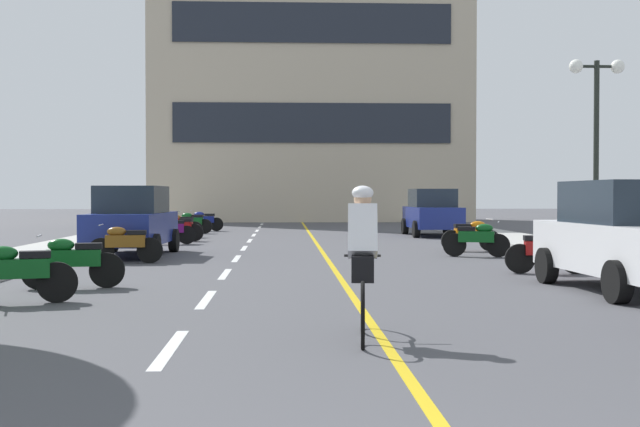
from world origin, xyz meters
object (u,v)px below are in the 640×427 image
object	(u,v)px
motorcycle_8	(471,234)
motorcycle_12	(191,222)
motorcycle_4	(73,261)
motorcycle_6	(125,243)
motorcycle_13	(204,220)
motorcycle_7	(477,238)
motorcycle_9	(169,230)
motorcycle_11	(180,225)
cyclist_rider	(363,259)
motorcycle_10	(179,227)
street_lamp_mid	(597,111)
parked_car_far	(432,212)
parked_car_mid	(132,221)
motorcycle_5	(548,250)
parked_car_near	(629,236)
motorcycle_3	(16,272)

from	to	relation	value
motorcycle_8	motorcycle_12	xyz separation A→B (m)	(-9.07, 11.04, 0.00)
motorcycle_4	motorcycle_12	xyz separation A→B (m)	(-0.21, 19.91, 0.00)
motorcycle_6	motorcycle_13	world-z (taller)	same
motorcycle_7	motorcycle_9	bearing A→B (deg)	146.65
motorcycle_11	cyclist_rider	xyz separation A→B (m)	(4.72, -21.88, 0.41)
motorcycle_10	street_lamp_mid	bearing A→B (deg)	-31.82
parked_car_far	motorcycle_8	size ratio (longest dim) A/B	2.47
parked_car_mid	parked_car_far	size ratio (longest dim) A/B	1.01
motorcycle_4	motorcycle_13	xyz separation A→B (m)	(0.07, 22.07, 0.00)
motorcycle_4	motorcycle_12	distance (m)	19.91
motorcycle_6	motorcycle_9	xyz separation A→B (m)	(-0.01, 7.34, 0.00)
motorcycle_10	motorcycle_11	size ratio (longest dim) A/B	1.00
motorcycle_5	motorcycle_9	world-z (taller)	same
motorcycle_11	motorcycle_10	bearing A→B (deg)	-83.92
parked_car_near	motorcycle_5	size ratio (longest dim) A/B	2.51
motorcycle_6	motorcycle_12	size ratio (longest dim) A/B	1.00
motorcycle_12	motorcycle_5	bearing A→B (deg)	-62.74
motorcycle_9	motorcycle_10	distance (m)	1.88
parked_car_near	motorcycle_5	bearing A→B (deg)	95.80
motorcycle_9	motorcycle_10	xyz separation A→B (m)	(0.08, 1.88, 0.00)
motorcycle_4	motorcycle_8	distance (m)	12.53
motorcycle_11	motorcycle_5	bearing A→B (deg)	-57.78
motorcycle_8	cyclist_rider	bearing A→B (deg)	-107.59
motorcycle_10	motorcycle_13	xyz separation A→B (m)	(0.09, 7.75, 0.00)
motorcycle_9	motorcycle_7	bearing A→B (deg)	-33.35
motorcycle_8	motorcycle_9	world-z (taller)	same
motorcycle_4	cyclist_rider	world-z (taller)	cyclist_rider
motorcycle_6	motorcycle_8	xyz separation A→B (m)	(8.95, 3.77, 0.00)
motorcycle_6	motorcycle_7	world-z (taller)	same
parked_car_far	motorcycle_13	bearing A→B (deg)	154.23
motorcycle_10	motorcycle_11	xyz separation A→B (m)	(-0.26, 2.48, 0.00)
parked_car_near	motorcycle_9	xyz separation A→B (m)	(-9.31, 13.31, -0.44)
motorcycle_5	motorcycle_11	bearing A→B (deg)	122.22
motorcycle_4	motorcycle_13	distance (m)	22.07
parked_car_mid	parked_car_near	bearing A→B (deg)	-41.52
motorcycle_4	motorcycle_8	bearing A→B (deg)	45.06
parked_car_mid	motorcycle_8	distance (m)	9.33
parked_car_far	motorcycle_7	bearing A→B (deg)	-94.33
motorcycle_9	motorcycle_11	world-z (taller)	same
motorcycle_7	motorcycle_9	distance (m)	10.31
parked_car_near	motorcycle_10	world-z (taller)	parked_car_near
parked_car_mid	motorcycle_7	xyz separation A→B (m)	(8.90, -0.86, -0.44)
motorcycle_4	motorcycle_10	world-z (taller)	same
motorcycle_7	motorcycle_12	distance (m)	15.78
parked_car_far	motorcycle_6	size ratio (longest dim) A/B	2.47
parked_car_near	motorcycle_11	xyz separation A→B (m)	(-9.49, 17.67, -0.44)
motorcycle_3	motorcycle_13	world-z (taller)	same
parked_car_near	motorcycle_5	world-z (taller)	parked_car_near
parked_car_mid	motorcycle_11	xyz separation A→B (m)	(0.10, 9.18, -0.44)
motorcycle_8	motorcycle_3	bearing A→B (deg)	-130.19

